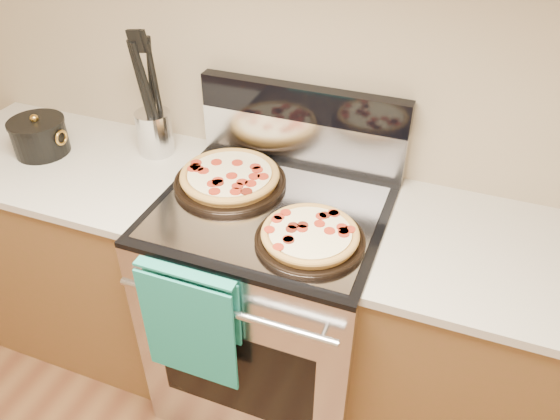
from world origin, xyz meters
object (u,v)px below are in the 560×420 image
(range_body, at_px, (272,306))
(saucepan, at_px, (40,138))
(utensil_crock, at_px, (155,133))
(pepperoni_pizza_back, at_px, (230,178))
(pepperoni_pizza_front, at_px, (310,236))

(range_body, xyz_separation_m, saucepan, (-0.96, 0.04, 0.52))
(range_body, height_order, utensil_crock, utensil_crock)
(utensil_crock, xyz_separation_m, saucepan, (-0.41, -0.16, -0.02))
(range_body, bearing_deg, pepperoni_pizza_back, 158.75)
(range_body, xyz_separation_m, pepperoni_pizza_front, (0.18, -0.13, 0.50))
(utensil_crock, bearing_deg, pepperoni_pizza_front, -24.08)
(range_body, height_order, pepperoni_pizza_front, pepperoni_pizza_front)
(pepperoni_pizza_back, height_order, utensil_crock, utensil_crock)
(pepperoni_pizza_front, xyz_separation_m, utensil_crock, (-0.73, 0.33, 0.05))
(range_body, relative_size, pepperoni_pizza_front, 2.71)
(pepperoni_pizza_back, xyz_separation_m, saucepan, (-0.78, -0.03, 0.02))
(pepperoni_pizza_back, height_order, saucepan, saucepan)
(pepperoni_pizza_front, distance_m, saucepan, 1.16)
(utensil_crock, bearing_deg, range_body, -19.65)
(pepperoni_pizza_back, bearing_deg, saucepan, -177.61)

